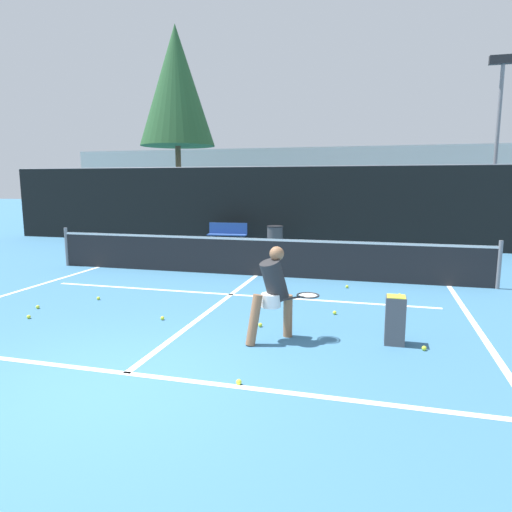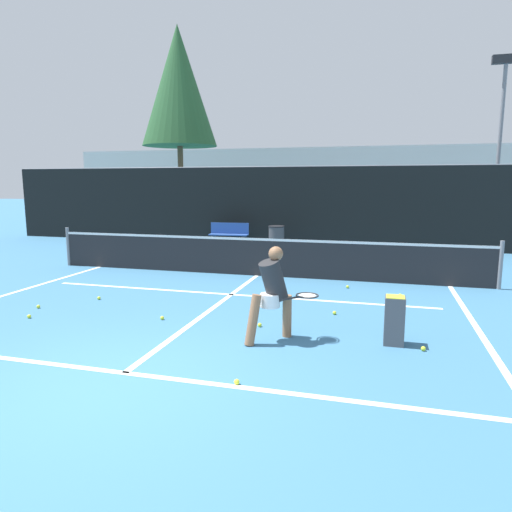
% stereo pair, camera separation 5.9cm
% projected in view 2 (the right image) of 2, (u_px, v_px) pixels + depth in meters
% --- Properties ---
extents(ground_plane, '(100.00, 100.00, 0.00)m').
position_uv_depth(ground_plane, '(106.00, 387.00, 5.21)').
color(ground_plane, teal).
extents(court_baseline_near, '(11.00, 0.10, 0.01)m').
position_uv_depth(court_baseline_near, '(125.00, 373.00, 5.59)').
color(court_baseline_near, white).
rests_on(court_baseline_near, ground).
extents(court_service_line, '(8.25, 0.10, 0.01)m').
position_uv_depth(court_service_line, '(231.00, 294.00, 9.50)').
color(court_service_line, white).
rests_on(court_service_line, ground).
extents(court_center_mark, '(0.10, 6.15, 0.01)m').
position_uv_depth(court_center_mark, '(214.00, 307.00, 8.51)').
color(court_center_mark, white).
rests_on(court_center_mark, ground).
extents(court_sideline_left, '(0.10, 7.15, 0.01)m').
position_uv_depth(court_sideline_left, '(15.00, 292.00, 9.70)').
color(court_sideline_left, white).
rests_on(court_sideline_left, ground).
extents(court_sideline_right, '(0.10, 7.15, 0.01)m').
position_uv_depth(court_sideline_right, '(477.00, 328.00, 7.33)').
color(court_sideline_right, white).
rests_on(court_sideline_right, ground).
extents(net, '(11.09, 0.09, 1.07)m').
position_uv_depth(net, '(257.00, 256.00, 11.36)').
color(net, slate).
rests_on(net, ground).
extents(fence_back, '(24.00, 0.06, 2.90)m').
position_uv_depth(fence_back, '(298.00, 207.00, 16.61)').
color(fence_back, black).
rests_on(fence_back, ground).
extents(player_practicing, '(1.08, 0.86, 1.41)m').
position_uv_depth(player_practicing, '(273.00, 290.00, 6.65)').
color(player_practicing, '#8C6042').
rests_on(player_practicing, ground).
extents(tennis_ball_scattered_0, '(0.07, 0.07, 0.07)m').
position_uv_depth(tennis_ball_scattered_0, '(99.00, 298.00, 9.09)').
color(tennis_ball_scattered_0, '#D1E033').
rests_on(tennis_ball_scattered_0, ground).
extents(tennis_ball_scattered_1, '(0.07, 0.07, 0.07)m').
position_uv_depth(tennis_ball_scattered_1, '(237.00, 382.00, 5.27)').
color(tennis_ball_scattered_1, '#D1E033').
rests_on(tennis_ball_scattered_1, ground).
extents(tennis_ball_scattered_2, '(0.07, 0.07, 0.07)m').
position_uv_depth(tennis_ball_scattered_2, '(162.00, 318.00, 7.75)').
color(tennis_ball_scattered_2, '#D1E033').
rests_on(tennis_ball_scattered_2, ground).
extents(tennis_ball_scattered_3, '(0.07, 0.07, 0.07)m').
position_uv_depth(tennis_ball_scattered_3, '(29.00, 316.00, 7.85)').
color(tennis_ball_scattered_3, '#D1E033').
rests_on(tennis_ball_scattered_3, ground).
extents(tennis_ball_scattered_4, '(0.07, 0.07, 0.07)m').
position_uv_depth(tennis_ball_scattered_4, '(38.00, 307.00, 8.47)').
color(tennis_ball_scattered_4, '#D1E033').
rests_on(tennis_ball_scattered_4, ground).
extents(tennis_ball_scattered_5, '(0.07, 0.07, 0.07)m').
position_uv_depth(tennis_ball_scattered_5, '(400.00, 295.00, 9.32)').
color(tennis_ball_scattered_5, '#D1E033').
rests_on(tennis_ball_scattered_5, ground).
extents(tennis_ball_scattered_6, '(0.07, 0.07, 0.07)m').
position_uv_depth(tennis_ball_scattered_6, '(260.00, 325.00, 7.37)').
color(tennis_ball_scattered_6, '#D1E033').
rests_on(tennis_ball_scattered_6, ground).
extents(tennis_ball_scattered_7, '(0.07, 0.07, 0.07)m').
position_uv_depth(tennis_ball_scattered_7, '(423.00, 349.00, 6.32)').
color(tennis_ball_scattered_7, '#D1E033').
rests_on(tennis_ball_scattered_7, ground).
extents(tennis_ball_scattered_8, '(0.07, 0.07, 0.07)m').
position_uv_depth(tennis_ball_scattered_8, '(348.00, 287.00, 10.08)').
color(tennis_ball_scattered_8, '#D1E033').
rests_on(tennis_ball_scattered_8, ground).
extents(tennis_ball_scattered_9, '(0.07, 0.07, 0.07)m').
position_uv_depth(tennis_ball_scattered_9, '(334.00, 313.00, 8.06)').
color(tennis_ball_scattered_9, '#D1E033').
rests_on(tennis_ball_scattered_9, ground).
extents(ball_hopper, '(0.28, 0.28, 0.71)m').
position_uv_depth(ball_hopper, '(394.00, 319.00, 6.54)').
color(ball_hopper, '#4C4C51').
rests_on(ball_hopper, ground).
extents(courtside_bench, '(1.44, 0.47, 0.86)m').
position_uv_depth(courtside_bench, '(229.00, 234.00, 16.59)').
color(courtside_bench, '#2D519E').
rests_on(courtside_bench, ground).
extents(trash_bin, '(0.56, 0.56, 0.83)m').
position_uv_depth(trash_bin, '(276.00, 238.00, 15.84)').
color(trash_bin, '#3F3F42').
rests_on(trash_bin, ground).
extents(parked_car, '(1.66, 4.52, 1.32)m').
position_uv_depth(parked_car, '(405.00, 227.00, 18.03)').
color(parked_car, maroon).
rests_on(parked_car, ground).
extents(floodlight_mast, '(1.10, 0.24, 7.56)m').
position_uv_depth(floodlight_mast, '(501.00, 121.00, 19.32)').
color(floodlight_mast, slate).
rests_on(floodlight_mast, ground).
extents(tree_west, '(3.71, 3.71, 9.88)m').
position_uv_depth(tree_west, '(179.00, 86.00, 22.39)').
color(tree_west, brown).
rests_on(tree_west, ground).
extents(building_far, '(36.00, 2.40, 4.50)m').
position_uv_depth(building_far, '(336.00, 183.00, 29.61)').
color(building_far, beige).
rests_on(building_far, ground).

